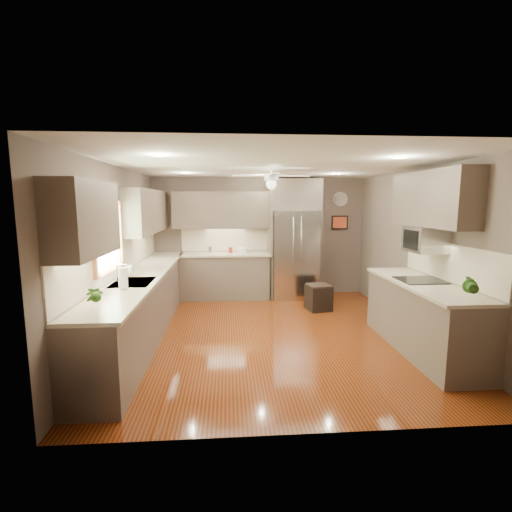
{
  "coord_description": "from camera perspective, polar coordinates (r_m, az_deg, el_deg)",
  "views": [
    {
      "loc": [
        -0.66,
        -5.41,
        1.99
      ],
      "look_at": [
        -0.21,
        0.6,
        1.11
      ],
      "focal_mm": 26.0,
      "sensor_mm": 36.0,
      "label": 1
    }
  ],
  "objects": [
    {
      "name": "left_run",
      "position": [
        5.9,
        -16.92,
        -6.83
      ],
      "size": [
        0.65,
        4.7,
        1.45
      ],
      "color": "brown",
      "rests_on": "ground"
    },
    {
      "name": "wall_back",
      "position": [
        7.97,
        0.49,
        2.98
      ],
      "size": [
        4.5,
        0.0,
        4.5
      ],
      "primitive_type": "plane",
      "rotation": [
        1.57,
        0.0,
        0.0
      ],
      "color": "brown",
      "rests_on": "ground"
    },
    {
      "name": "bowl",
      "position": [
        7.69,
        -2.09,
        0.65
      ],
      "size": [
        0.22,
        0.22,
        0.05
      ],
      "primitive_type": "imported",
      "rotation": [
        0.0,
        0.0,
        0.04
      ],
      "color": "beige",
      "rests_on": "back_run"
    },
    {
      "name": "framed_print",
      "position": [
        8.26,
        12.75,
        5.05
      ],
      "size": [
        0.36,
        0.03,
        0.3
      ],
      "color": "black",
      "rests_on": "wall_back"
    },
    {
      "name": "window",
      "position": [
        5.17,
        -21.86,
        2.84
      ],
      "size": [
        0.05,
        1.12,
        0.92
      ],
      "color": "#BFF2B2",
      "rests_on": "wall_left"
    },
    {
      "name": "right_run",
      "position": [
        5.5,
        24.3,
        -8.33
      ],
      "size": [
        0.7,
        2.2,
        1.45
      ],
      "color": "brown",
      "rests_on": "ground"
    },
    {
      "name": "microwave",
      "position": [
        5.57,
        24.57,
        2.32
      ],
      "size": [
        0.43,
        0.55,
        0.34
      ],
      "color": "silver",
      "rests_on": "wall_right"
    },
    {
      "name": "back_run",
      "position": [
        7.76,
        -4.68,
        -2.91
      ],
      "size": [
        1.85,
        0.65,
        1.45
      ],
      "color": "brown",
      "rests_on": "ground"
    },
    {
      "name": "ceiling_fan",
      "position": [
        5.76,
        2.36,
        11.71
      ],
      "size": [
        1.18,
        1.18,
        0.32
      ],
      "color": "white",
      "rests_on": "ceiling"
    },
    {
      "name": "canister_d",
      "position": [
        7.72,
        -3.94,
        0.92
      ],
      "size": [
        0.1,
        0.1,
        0.12
      ],
      "primitive_type": "cylinder",
      "rotation": [
        0.0,
        0.0,
        -0.27
      ],
      "color": "maroon",
      "rests_on": "back_run"
    },
    {
      "name": "potted_plant_left",
      "position": [
        3.91,
        -23.75,
        -5.52
      ],
      "size": [
        0.2,
        0.16,
        0.32
      ],
      "primitive_type": "imported",
      "rotation": [
        0.0,
        0.0,
        0.34
      ],
      "color": "#295418",
      "rests_on": "left_run"
    },
    {
      "name": "recessed_lights",
      "position": [
        5.86,
        1.86,
        13.24
      ],
      "size": [
        2.84,
        3.14,
        0.01
      ],
      "color": "white",
      "rests_on": "ceiling"
    },
    {
      "name": "stool",
      "position": [
        7.02,
        9.6,
        -6.26
      ],
      "size": [
        0.47,
        0.47,
        0.48
      ],
      "color": "black",
      "rests_on": "ground"
    },
    {
      "name": "wall_clock",
      "position": [
        8.25,
        12.85,
        8.52
      ],
      "size": [
        0.3,
        0.03,
        0.3
      ],
      "color": "white",
      "rests_on": "wall_back"
    },
    {
      "name": "uppers",
      "position": [
        6.12,
        -5.08,
        7.17
      ],
      "size": [
        4.5,
        4.7,
        0.95
      ],
      "color": "brown",
      "rests_on": "wall_left"
    },
    {
      "name": "wall_right",
      "position": [
        6.19,
        23.82,
        0.73
      ],
      "size": [
        0.0,
        5.0,
        5.0
      ],
      "primitive_type": "plane",
      "rotation": [
        1.57,
        0.0,
        -1.57
      ],
      "color": "brown",
      "rests_on": "ground"
    },
    {
      "name": "wall_front",
      "position": [
        3.07,
        8.29,
        -5.68
      ],
      "size": [
        4.5,
        0.0,
        4.5
      ],
      "primitive_type": "plane",
      "rotation": [
        -1.57,
        0.0,
        0.0
      ],
      "color": "brown",
      "rests_on": "ground"
    },
    {
      "name": "sink",
      "position": [
        5.19,
        -18.43,
        -4.17
      ],
      "size": [
        0.5,
        0.7,
        0.32
      ],
      "color": "silver",
      "rests_on": "left_run"
    },
    {
      "name": "soap_bottle",
      "position": [
        5.61,
        -18.83,
        -1.85
      ],
      "size": [
        0.09,
        0.1,
        0.21
      ],
      "primitive_type": "imported",
      "rotation": [
        0.0,
        0.0,
        0.02
      ],
      "color": "white",
      "rests_on": "left_run"
    },
    {
      "name": "ceiling",
      "position": [
        5.47,
        2.74,
        13.65
      ],
      "size": [
        5.0,
        5.0,
        0.0
      ],
      "primitive_type": "plane",
      "rotation": [
        3.14,
        0.0,
        0.0
      ],
      "color": "white",
      "rests_on": "ground"
    },
    {
      "name": "canister_b",
      "position": [
        7.74,
        -7.06,
        0.96
      ],
      "size": [
        0.1,
        0.1,
        0.13
      ],
      "primitive_type": "cylinder",
      "rotation": [
        0.0,
        0.0,
        0.3
      ],
      "color": "silver",
      "rests_on": "back_run"
    },
    {
      "name": "floor",
      "position": [
        5.8,
        2.57,
        -11.76
      ],
      "size": [
        5.0,
        5.0,
        0.0
      ],
      "primitive_type": "plane",
      "color": "#53140B",
      "rests_on": "ground"
    },
    {
      "name": "potted_plant_right",
      "position": [
        4.55,
        30.28,
        -3.97
      ],
      "size": [
        0.23,
        0.21,
        0.34
      ],
      "primitive_type": "imported",
      "rotation": [
        0.0,
        0.0,
        -0.34
      ],
      "color": "#295418",
      "rests_on": "right_run"
    },
    {
      "name": "paper_towel",
      "position": [
        4.75,
        -19.78,
        -3.21
      ],
      "size": [
        0.11,
        0.11,
        0.27
      ],
      "color": "white",
      "rests_on": "left_run"
    },
    {
      "name": "wall_left",
      "position": [
        5.69,
        -20.48,
        0.31
      ],
      "size": [
        0.0,
        5.0,
        5.0
      ],
      "primitive_type": "plane",
      "rotation": [
        1.57,
        0.0,
        1.57
      ],
      "color": "brown",
      "rests_on": "ground"
    },
    {
      "name": "refrigerator",
      "position": [
        7.73,
        5.89,
        2.31
      ],
      "size": [
        1.06,
        0.75,
        2.45
      ],
      "color": "silver",
      "rests_on": "ground"
    }
  ]
}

